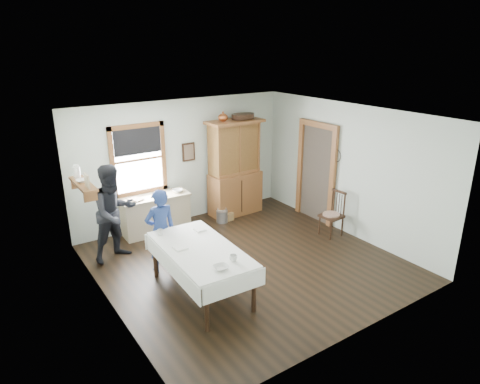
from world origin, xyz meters
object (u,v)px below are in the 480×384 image
at_px(pail, 222,216).
at_px(spindle_chair, 332,214).
at_px(china_hutch, 235,168).
at_px(figure_dark, 115,216).
at_px(wicker_basket, 226,217).
at_px(dining_table, 201,271).
at_px(work_counter, 156,214).
at_px(woman_blue, 161,233).

bearing_deg(pail, spindle_chair, -50.92).
distance_m(china_hutch, figure_dark, 3.11).
height_order(spindle_chair, pail, spindle_chair).
bearing_deg(wicker_basket, figure_dark, -172.30).
relative_size(spindle_chair, figure_dark, 0.58).
xyz_separation_m(pail, figure_dark, (-2.49, -0.32, 0.70)).
xyz_separation_m(dining_table, spindle_chair, (3.30, 0.39, 0.08)).
xyz_separation_m(china_hutch, wicker_basket, (-0.43, -0.27, -1.01)).
xyz_separation_m(spindle_chair, wicker_basket, (-1.39, 1.89, -0.39)).
relative_size(work_counter, woman_blue, 1.03).
xyz_separation_m(wicker_basket, woman_blue, (-2.11, -1.23, 0.61)).
distance_m(work_counter, dining_table, 2.60).
bearing_deg(spindle_chair, china_hutch, 109.38).
xyz_separation_m(china_hutch, spindle_chair, (0.96, -2.16, -0.62)).
relative_size(china_hutch, spindle_chair, 2.28).
relative_size(work_counter, spindle_chair, 1.49).
bearing_deg(dining_table, china_hutch, 47.49).
xyz_separation_m(china_hutch, pail, (-0.55, -0.30, -0.96)).
height_order(pail, wicker_basket, pail).
xyz_separation_m(dining_table, wicker_basket, (1.91, 2.28, -0.31)).
bearing_deg(pail, figure_dark, -172.60).
bearing_deg(spindle_chair, woman_blue, 164.76).
height_order(spindle_chair, wicker_basket, spindle_chair).
distance_m(dining_table, woman_blue, 1.11).
height_order(wicker_basket, figure_dark, figure_dark).
bearing_deg(china_hutch, dining_table, -134.54).
bearing_deg(wicker_basket, pail, -166.09).
xyz_separation_m(woman_blue, figure_dark, (-0.50, 0.87, 0.14)).
bearing_deg(dining_table, figure_dark, 109.98).
relative_size(china_hutch, wicker_basket, 7.29).
bearing_deg(dining_table, spindle_chair, 6.80).
relative_size(spindle_chair, wicker_basket, 3.20).
bearing_deg(pail, dining_table, -128.50).
relative_size(china_hutch, woman_blue, 1.58).
xyz_separation_m(pail, woman_blue, (-1.98, -1.20, 0.56)).
bearing_deg(figure_dark, dining_table, -83.36).
bearing_deg(dining_table, work_counter, 82.12).
distance_m(wicker_basket, figure_dark, 2.74).
height_order(dining_table, wicker_basket, dining_table).
distance_m(work_counter, china_hutch, 2.10).
bearing_deg(woman_blue, china_hutch, -148.61).
xyz_separation_m(work_counter, woman_blue, (-0.55, -1.52, 0.29)).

